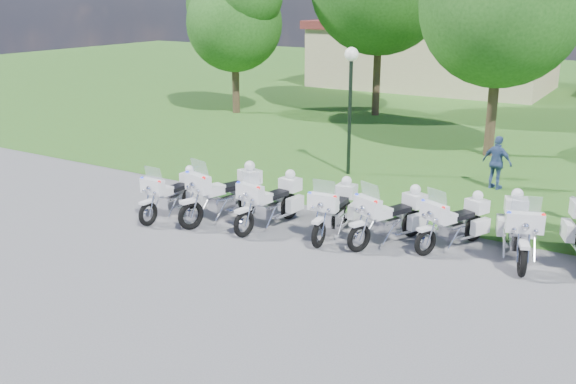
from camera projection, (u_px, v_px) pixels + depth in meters
The scene contains 13 objects.
ground at pixel (275, 245), 15.17m from camera, with size 100.00×100.00×0.00m, color #5C5C61.
grass_lawn at pixel (524, 96), 37.19m from camera, with size 100.00×48.00×0.01m, color #3A6520.
motorcycle_0 at pixel (173, 193), 17.04m from camera, with size 0.77×2.24×1.51m.
motorcycle_1 at pixel (226, 193), 16.70m from camera, with size 1.33×2.57×1.77m.
motorcycle_2 at pixel (271, 201), 16.25m from camera, with size 1.01×2.42×1.63m.
motorcycle_3 at pixel (335, 209), 15.70m from camera, with size 0.89×2.36×1.59m.
motorcycle_4 at pixel (392, 216), 15.15m from camera, with size 1.39×2.25×1.61m.
motorcycle_5 at pixel (455, 221), 14.90m from camera, with size 1.34×2.13×1.53m.
motorcycle_6 at pixel (519, 228), 14.29m from camera, with size 1.32×2.43×1.69m.
lamp_post at pixel (351, 79), 20.29m from camera, with size 0.44×0.44×4.11m.
tree_0 at pixel (234, 14), 30.78m from camera, with size 5.41×4.62×7.22m.
building_west at pixel (433, 54), 40.38m from camera, with size 14.56×8.32×4.10m.
bystander_c at pixel (497, 163), 19.33m from camera, with size 0.96×0.40×1.63m, color #374F86.
Camera 1 is at (7.61, -11.89, 5.69)m, focal length 40.00 mm.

